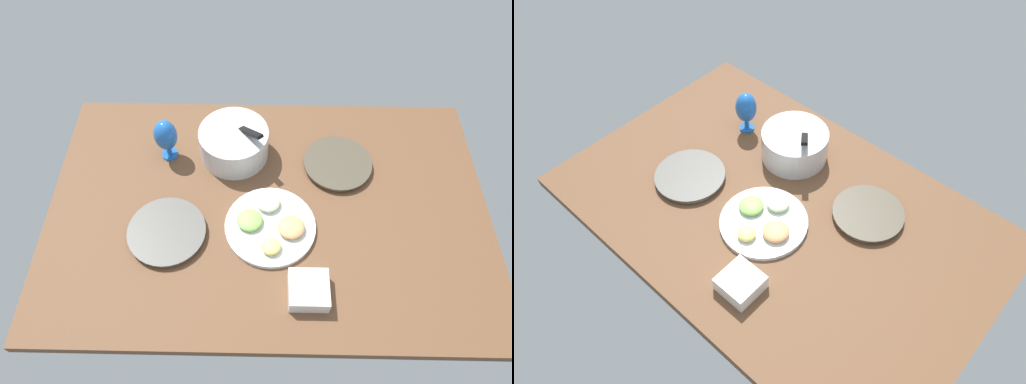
# 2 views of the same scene
# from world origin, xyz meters

# --- Properties ---
(ground_plane) EXTENTS (1.60, 1.04, 0.04)m
(ground_plane) POSITION_xyz_m (0.00, 0.00, -0.02)
(ground_plane) COLOR brown
(dinner_plate_left) EXTENTS (0.27, 0.27, 0.03)m
(dinner_plate_left) POSITION_xyz_m (-0.35, -0.12, 0.01)
(dinner_plate_left) COLOR silver
(dinner_plate_left) RESTS_ON ground_plane
(dinner_plate_right) EXTENTS (0.26, 0.26, 0.02)m
(dinner_plate_right) POSITION_xyz_m (0.27, 0.19, 0.01)
(dinner_plate_right) COLOR beige
(dinner_plate_right) RESTS_ON ground_plane
(mixing_bowl) EXTENTS (0.26, 0.26, 0.19)m
(mixing_bowl) POSITION_xyz_m (-0.13, 0.25, 0.07)
(mixing_bowl) COLOR silver
(mixing_bowl) RESTS_ON ground_plane
(fruit_platter) EXTENTS (0.32, 0.32, 0.05)m
(fruit_platter) POSITION_xyz_m (0.01, -0.08, 0.02)
(fruit_platter) COLOR silver
(fruit_platter) RESTS_ON ground_plane
(hurricane_glass_blue) EXTENTS (0.09, 0.09, 0.19)m
(hurricane_glass_blue) POSITION_xyz_m (-0.39, 0.24, 0.11)
(hurricane_glass_blue) COLOR blue
(hurricane_glass_blue) RESTS_ON ground_plane
(square_bowl_white) EXTENTS (0.13, 0.13, 0.06)m
(square_bowl_white) POSITION_xyz_m (0.13, -0.33, 0.03)
(square_bowl_white) COLOR white
(square_bowl_white) RESTS_ON ground_plane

